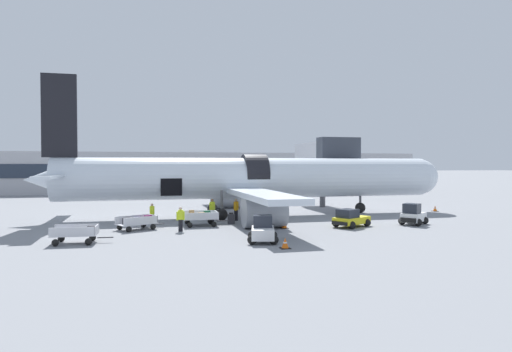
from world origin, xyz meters
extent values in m
plane|color=gray|center=(0.00, 0.00, 0.00)|extent=(500.00, 500.00, 0.00)
cube|color=#B2B2B7|center=(0.00, 45.52, 3.24)|extent=(78.74, 10.07, 6.49)
cube|color=#232D3D|center=(0.00, 40.42, 3.57)|extent=(77.17, 0.16, 2.08)
cylinder|color=#4C4C51|center=(10.39, 12.73, 1.89)|extent=(0.60, 0.60, 3.79)
cube|color=silver|center=(10.39, 12.73, 5.34)|extent=(3.10, 9.20, 3.10)
cube|color=#333842|center=(10.39, 8.73, 5.34)|extent=(4.03, 1.60, 3.72)
cylinder|color=silver|center=(1.26, 6.36, 3.36)|extent=(33.21, 3.54, 3.54)
sphere|color=silver|center=(17.87, 6.36, 3.36)|extent=(3.36, 3.36, 3.36)
cone|color=silver|center=(-15.35, 6.36, 3.36)|extent=(4.07, 3.26, 3.26)
cylinder|color=black|center=(1.26, 6.33, 3.68)|extent=(1.99, 3.55, 3.55)
cube|color=black|center=(-14.68, 6.36, 8.45)|extent=(2.66, 0.28, 6.64)
cube|color=silver|center=(-14.63, 2.50, 3.71)|extent=(1.19, 7.72, 0.20)
cube|color=silver|center=(-14.63, 10.22, 3.71)|extent=(1.19, 7.72, 0.20)
cube|color=silver|center=(-0.07, -1.06, 2.38)|extent=(2.83, 13.79, 0.40)
cube|color=silver|center=(-0.07, 13.79, 2.38)|extent=(2.83, 13.79, 0.40)
cylinder|color=gray|center=(0.13, -1.20, 1.19)|extent=(3.02, 2.33, 2.33)
cylinder|color=gray|center=(0.13, 13.92, 1.19)|extent=(3.02, 2.33, 2.33)
cube|color=black|center=(-6.05, 4.61, 2.74)|extent=(1.70, 0.12, 1.40)
cylinder|color=#56565B|center=(11.56, 6.36, 1.48)|extent=(0.22, 0.22, 1.99)
sphere|color=black|center=(11.56, 6.36, 0.49)|extent=(0.97, 0.97, 0.97)
cylinder|color=#56565B|center=(-2.06, 3.89, 1.48)|extent=(0.22, 0.22, 1.99)
sphere|color=black|center=(-2.06, 3.89, 0.49)|extent=(0.97, 0.97, 0.97)
cylinder|color=#56565B|center=(-2.06, 8.83, 1.48)|extent=(0.22, 0.22, 1.99)
sphere|color=black|center=(-2.06, 8.83, 0.49)|extent=(0.97, 0.97, 0.97)
cube|color=white|center=(11.68, -2.08, 0.56)|extent=(2.54, 2.38, 0.65)
cube|color=#232833|center=(11.37, -2.32, 1.25)|extent=(1.46, 1.48, 0.73)
cube|color=black|center=(10.77, -2.79, 0.43)|extent=(0.81, 0.99, 0.33)
sphere|color=black|center=(10.71, -2.06, 0.28)|extent=(0.56, 0.56, 0.56)
sphere|color=black|center=(11.46, -3.03, 0.28)|extent=(0.56, 0.56, 0.56)
sphere|color=black|center=(11.90, -1.14, 0.28)|extent=(0.56, 0.56, 0.56)
sphere|color=black|center=(12.65, -2.11, 0.28)|extent=(0.56, 0.56, 0.56)
cube|color=yellow|center=(6.53, -2.12, 0.48)|extent=(3.22, 2.69, 0.49)
cube|color=#232833|center=(6.09, -2.37, 1.03)|extent=(1.74, 1.70, 0.60)
cube|color=black|center=(5.23, -2.87, 0.39)|extent=(0.75, 1.17, 0.25)
sphere|color=black|center=(5.34, -2.03, 0.28)|extent=(0.56, 0.56, 0.56)
sphere|color=black|center=(6.01, -3.20, 0.28)|extent=(0.56, 0.56, 0.56)
sphere|color=black|center=(7.04, -1.04, 0.28)|extent=(0.56, 0.56, 0.56)
sphere|color=black|center=(7.72, -2.21, 0.28)|extent=(0.56, 0.56, 0.56)
cube|color=white|center=(-1.50, -6.91, 0.55)|extent=(1.84, 2.59, 0.62)
cube|color=#232833|center=(-1.40, -6.51, 1.20)|extent=(1.33, 1.29, 0.70)
cube|color=black|center=(-1.20, -5.73, 0.42)|extent=(1.16, 0.41, 0.31)
sphere|color=black|center=(-0.71, -6.29, 0.28)|extent=(0.56, 0.56, 0.56)
sphere|color=black|center=(-1.90, -5.99, 0.28)|extent=(0.56, 0.56, 0.56)
sphere|color=black|center=(-1.10, -7.83, 0.28)|extent=(0.56, 0.56, 0.56)
sphere|color=black|center=(-2.30, -7.53, 0.28)|extent=(0.56, 0.56, 0.56)
cube|color=silver|center=(-4.15, 1.12, 0.56)|extent=(2.50, 1.79, 0.05)
cube|color=silver|center=(-2.94, 1.12, 0.82)|extent=(0.06, 1.79, 0.47)
cube|color=silver|center=(-4.15, 0.26, 0.82)|extent=(2.45, 0.06, 0.47)
cube|color=silver|center=(-4.16, 1.99, 0.82)|extent=(2.45, 0.06, 0.47)
cube|color=#333338|center=(-2.46, 1.13, 0.32)|extent=(0.90, 0.08, 0.06)
sphere|color=black|center=(-3.28, 0.23, 0.20)|extent=(0.40, 0.40, 0.40)
sphere|color=black|center=(-3.28, 2.02, 0.20)|extent=(0.40, 0.40, 0.40)
sphere|color=black|center=(-5.03, 0.23, 0.20)|extent=(0.40, 0.40, 0.40)
sphere|color=black|center=(-5.03, 2.02, 0.20)|extent=(0.40, 0.40, 0.40)
cube|color=olive|center=(-4.79, 1.29, 0.88)|extent=(0.38, 0.27, 0.59)
cube|color=#14472D|center=(-3.61, 1.41, 0.84)|extent=(0.53, 0.32, 0.51)
cube|color=olive|center=(-4.11, 0.76, 0.81)|extent=(0.50, 0.29, 0.45)
cube|color=silver|center=(-8.75, 0.16, 0.43)|extent=(2.96, 2.45, 0.05)
cube|color=silver|center=(-7.62, 0.75, 0.71)|extent=(0.70, 1.28, 0.51)
cube|color=silver|center=(-8.44, -0.43, 0.71)|extent=(2.29, 1.22, 0.51)
cube|color=silver|center=(-9.06, 0.76, 0.71)|extent=(2.29, 1.22, 0.51)
cube|color=#333338|center=(-7.20, 0.97, 0.25)|extent=(0.84, 0.48, 0.06)
sphere|color=black|center=(-7.62, -0.04, 0.20)|extent=(0.40, 0.40, 0.40)
sphere|color=black|center=(-8.27, 1.21, 0.20)|extent=(0.40, 0.40, 0.40)
sphere|color=black|center=(-9.24, -0.88, 0.20)|extent=(0.40, 0.40, 0.40)
sphere|color=black|center=(-9.88, 0.37, 0.20)|extent=(0.40, 0.40, 0.40)
cube|color=#2D2D33|center=(-9.10, 0.30, 0.66)|extent=(0.43, 0.39, 0.41)
cube|color=#721951|center=(-7.93, 0.70, 0.70)|extent=(0.57, 0.50, 0.50)
cube|color=#1E2347|center=(-8.68, 0.46, 0.65)|extent=(0.58, 0.38, 0.41)
cube|color=#2D2D33|center=(-9.41, 0.01, 0.66)|extent=(0.57, 0.35, 0.42)
cube|color=silver|center=(-12.17, -4.64, 0.52)|extent=(2.59, 1.61, 0.05)
cube|color=silver|center=(-10.94, -4.70, 0.79)|extent=(0.14, 1.48, 0.49)
cube|color=silver|center=(-12.21, -5.35, 0.79)|extent=(2.46, 0.19, 0.49)
cube|color=silver|center=(-12.13, -3.93, 0.79)|extent=(2.46, 0.19, 0.49)
cube|color=#333338|center=(-10.46, -4.73, 0.30)|extent=(0.90, 0.13, 0.06)
sphere|color=black|center=(-11.33, -5.42, 0.20)|extent=(0.40, 0.40, 0.40)
sphere|color=black|center=(-11.25, -3.95, 0.20)|extent=(0.40, 0.40, 0.40)
sphere|color=black|center=(-13.09, -5.33, 0.20)|extent=(0.40, 0.40, 0.40)
sphere|color=black|center=(-13.01, -3.86, 0.20)|extent=(0.40, 0.40, 0.40)
cube|color=#2D2D33|center=(-11.24, -4.68, 0.77)|extent=(0.47, 0.28, 0.46)
cube|color=#2D2D33|center=(-12.38, -4.83, 0.74)|extent=(0.54, 0.21, 0.40)
cube|color=#1E2347|center=(-12.95, -4.91, 0.76)|extent=(0.44, 0.28, 0.43)
cylinder|color=black|center=(-0.94, 3.53, 0.43)|extent=(0.40, 0.40, 0.87)
cylinder|color=orange|center=(-0.94, 3.53, 1.21)|extent=(0.52, 0.52, 0.68)
sphere|color=tan|center=(-0.94, 3.53, 1.67)|extent=(0.24, 0.24, 0.24)
cylinder|color=orange|center=(-0.87, 3.76, 1.14)|extent=(0.16, 0.16, 0.63)
cylinder|color=orange|center=(-1.02, 3.30, 1.14)|extent=(0.16, 0.16, 0.63)
cylinder|color=#1E2338|center=(-7.61, 3.02, 0.38)|extent=(0.39, 0.39, 0.77)
cylinder|color=#CCE523|center=(-7.61, 3.02, 1.07)|extent=(0.50, 0.50, 0.61)
sphere|color=tan|center=(-7.61, 3.02, 1.48)|extent=(0.21, 0.21, 0.21)
cylinder|color=#CCE523|center=(-7.74, 2.85, 1.01)|extent=(0.16, 0.16, 0.56)
cylinder|color=#CCE523|center=(-7.48, 3.20, 1.01)|extent=(0.16, 0.16, 0.56)
cylinder|color=#1E2338|center=(-0.68, 1.70, 0.41)|extent=(0.38, 0.38, 0.83)
cylinder|color=#CCE523|center=(-0.68, 1.70, 1.15)|extent=(0.48, 0.48, 0.65)
sphere|color=beige|center=(-0.68, 1.70, 1.59)|extent=(0.23, 0.23, 0.23)
cylinder|color=#CCE523|center=(-0.61, 1.48, 1.08)|extent=(0.15, 0.15, 0.60)
cylinder|color=#CCE523|center=(-0.75, 1.92, 1.08)|extent=(0.15, 0.15, 0.60)
cylinder|color=black|center=(-5.82, -1.34, 0.41)|extent=(0.34, 0.34, 0.81)
cylinder|color=#CCE523|center=(-5.82, -1.34, 1.13)|extent=(0.44, 0.44, 0.64)
sphere|color=beige|center=(-5.82, -1.34, 1.57)|extent=(0.23, 0.23, 0.23)
cylinder|color=#CCE523|center=(-6.04, -1.38, 1.06)|extent=(0.14, 0.14, 0.59)
cylinder|color=#CCE523|center=(-5.59, -1.30, 1.06)|extent=(0.14, 0.14, 0.59)
cylinder|color=black|center=(-2.94, 3.24, 0.44)|extent=(0.46, 0.46, 0.89)
cylinder|color=#CCE523|center=(-2.94, 3.24, 1.24)|extent=(0.58, 0.58, 0.70)
sphere|color=brown|center=(-2.94, 3.24, 1.71)|extent=(0.25, 0.25, 0.25)
cylinder|color=#CCE523|center=(-3.14, 3.08, 1.16)|extent=(0.19, 0.19, 0.64)
cylinder|color=#CCE523|center=(-2.75, 3.39, 1.16)|extent=(0.19, 0.19, 0.64)
cube|color=#2D2D33|center=(-1.72, 1.62, 0.37)|extent=(0.58, 0.41, 0.75)
cube|color=black|center=(-1.72, 1.62, 0.81)|extent=(0.33, 0.15, 0.12)
cube|color=black|center=(19.30, 5.91, 0.01)|extent=(0.54, 0.54, 0.03)
cone|color=orange|center=(19.30, 5.91, 0.28)|extent=(0.40, 0.40, 0.56)
cylinder|color=white|center=(19.30, 5.91, 0.31)|extent=(0.23, 0.23, 0.07)
cube|color=black|center=(-0.83, -9.09, 0.01)|extent=(0.55, 0.55, 0.03)
cone|color=orange|center=(-0.83, -9.09, 0.30)|extent=(0.41, 0.41, 0.59)
cylinder|color=white|center=(-0.83, -9.09, 0.33)|extent=(0.24, 0.24, 0.07)
cube|color=black|center=(1.51, -1.65, 0.01)|extent=(0.54, 0.54, 0.03)
cone|color=orange|center=(1.51, -1.65, 0.31)|extent=(0.40, 0.40, 0.62)
cylinder|color=white|center=(1.51, -1.65, 0.34)|extent=(0.23, 0.23, 0.07)
camera|label=1|loc=(-8.43, -32.65, 4.60)|focal=32.00mm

